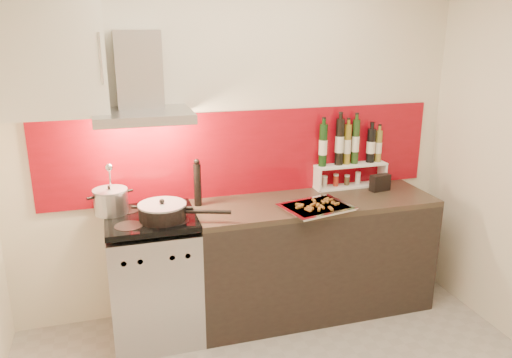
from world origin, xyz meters
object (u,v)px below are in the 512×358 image
object	(u,v)px
stock_pot	(111,201)
baking_tray	(316,207)
range_stove	(155,278)
pepper_mill	(197,183)
saute_pan	(163,212)
counter	(313,255)

from	to	relation	value
stock_pot	baking_tray	xyz separation A→B (m)	(1.38, -0.30, -0.08)
range_stove	stock_pot	distance (m)	0.62
pepper_mill	stock_pot	bearing A→B (deg)	-178.70
range_stove	pepper_mill	size ratio (longest dim) A/B	2.64
range_stove	baking_tray	size ratio (longest dim) A/B	1.71
baking_tray	stock_pot	bearing A→B (deg)	167.80
range_stove	saute_pan	bearing A→B (deg)	-50.21
counter	stock_pot	xyz separation A→B (m)	(-1.45, 0.12, 0.55)
stock_pot	saute_pan	size ratio (longest dim) A/B	0.39
pepper_mill	baking_tray	bearing A→B (deg)	-21.73
saute_pan	baking_tray	distance (m)	1.06
saute_pan	pepper_mill	xyz separation A→B (m)	(0.27, 0.23, 0.10)
range_stove	pepper_mill	bearing A→B (deg)	21.58
range_stove	saute_pan	size ratio (longest dim) A/B	1.54
range_stove	stock_pot	world-z (taller)	stock_pot
range_stove	counter	world-z (taller)	range_stove
baking_tray	range_stove	bearing A→B (deg)	171.28
baking_tray	saute_pan	bearing A→B (deg)	175.76
counter	stock_pot	distance (m)	1.55
stock_pot	saute_pan	xyz separation A→B (m)	(0.33, -0.22, -0.03)
saute_pan	pepper_mill	world-z (taller)	pepper_mill
counter	saute_pan	bearing A→B (deg)	-174.87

